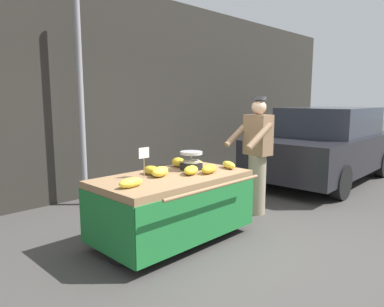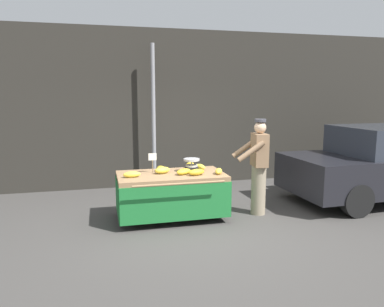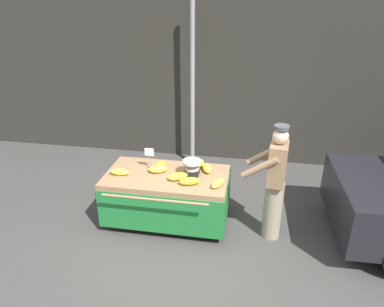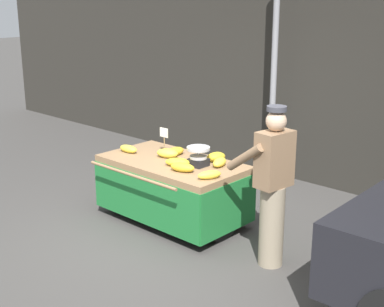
% 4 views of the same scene
% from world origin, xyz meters
% --- Properties ---
extents(ground_plane, '(60.00, 60.00, 0.00)m').
position_xyz_m(ground_plane, '(0.00, 0.00, 0.00)').
color(ground_plane, '#423F3D').
extents(back_wall, '(16.00, 0.24, 3.62)m').
position_xyz_m(back_wall, '(0.00, 3.11, 1.81)').
color(back_wall, '#2D2B26').
rests_on(back_wall, ground).
extents(street_pole, '(0.09, 0.09, 3.23)m').
position_xyz_m(street_pole, '(-0.37, 2.63, 1.62)').
color(street_pole, gray).
rests_on(street_pole, ground).
extents(banana_cart, '(1.84, 1.20, 0.80)m').
position_xyz_m(banana_cart, '(-0.39, 0.53, 0.59)').
color(banana_cart, '#93704C').
rests_on(banana_cart, ground).
extents(weighing_scale, '(0.28, 0.28, 0.24)m').
position_xyz_m(weighing_scale, '(-0.01, 0.59, 0.92)').
color(weighing_scale, black).
rests_on(weighing_scale, banana_cart).
extents(price_sign, '(0.14, 0.01, 0.34)m').
position_xyz_m(price_sign, '(-0.68, 0.68, 1.05)').
color(price_sign, '#997A51').
rests_on(price_sign, banana_cart).
extents(banana_bunch_0, '(0.34, 0.30, 0.10)m').
position_xyz_m(banana_bunch_0, '(-0.19, 0.42, 0.85)').
color(banana_bunch_0, yellow).
rests_on(banana_bunch_0, banana_cart).
extents(banana_bunch_1, '(0.22, 0.30, 0.09)m').
position_xyz_m(banana_bunch_1, '(0.40, 0.32, 0.85)').
color(banana_bunch_1, yellow).
rests_on(banana_bunch_1, banana_cart).
extents(banana_bunch_2, '(0.32, 0.26, 0.11)m').
position_xyz_m(banana_bunch_2, '(-0.53, 0.59, 0.86)').
color(banana_bunch_2, yellow).
rests_on(banana_bunch_2, banana_cart).
extents(banana_bunch_3, '(0.23, 0.28, 0.12)m').
position_xyz_m(banana_bunch_3, '(0.03, 0.87, 0.86)').
color(banana_bunch_3, gold).
rests_on(banana_bunch_3, banana_cart).
extents(banana_bunch_4, '(0.15, 0.26, 0.10)m').
position_xyz_m(banana_bunch_4, '(-0.53, 0.73, 0.85)').
color(banana_bunch_4, gold).
rests_on(banana_bunch_4, banana_cart).
extents(banana_bunch_5, '(0.33, 0.23, 0.11)m').
position_xyz_m(banana_bunch_5, '(-0.00, 0.31, 0.85)').
color(banana_bunch_5, gold).
rests_on(banana_bunch_5, banana_cart).
extents(banana_bunch_6, '(0.21, 0.30, 0.10)m').
position_xyz_m(banana_bunch_6, '(0.18, 0.75, 0.85)').
color(banana_bunch_6, yellow).
rests_on(banana_bunch_6, banana_cart).
extents(banana_bunch_7, '(0.29, 0.13, 0.10)m').
position_xyz_m(banana_bunch_7, '(-1.06, 0.41, 0.85)').
color(banana_bunch_7, yellow).
rests_on(banana_bunch_7, banana_cart).
extents(vendor_person, '(0.62, 0.57, 1.71)m').
position_xyz_m(vendor_person, '(1.17, 0.42, 0.87)').
color(vendor_person, gray).
rests_on(vendor_person, ground).
extents(parked_car, '(3.95, 1.84, 1.51)m').
position_xyz_m(parked_car, '(4.01, 0.65, 0.75)').
color(parked_car, black).
rests_on(parked_car, ground).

